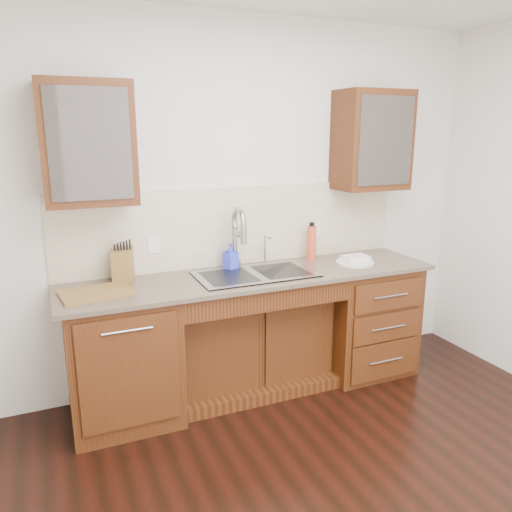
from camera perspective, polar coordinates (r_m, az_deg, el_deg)
name	(u,v)px	position (r m, az deg, el deg)	size (l,w,h in m)	color
wall_back	(235,206)	(3.79, -2.38, 5.78)	(4.00, 0.10, 2.70)	silver
base_cabinet_left	(122,357)	(3.50, -15.03, -11.12)	(0.70, 0.62, 0.88)	#593014
base_cabinet_center	(249,341)	(3.83, -0.77, -9.74)	(1.20, 0.44, 0.70)	#593014
base_cabinet_right	(362,316)	(4.15, 12.01, -6.77)	(0.70, 0.62, 0.88)	#593014
countertop	(255,276)	(3.55, -0.16, -2.33)	(2.70, 0.65, 0.03)	#84705B
backsplash	(238,226)	(3.76, -2.03, 3.47)	(2.70, 0.02, 0.59)	beige
sink	(255,286)	(3.56, -0.06, -3.47)	(0.84, 0.46, 0.19)	#9E9EA5
faucet	(234,242)	(3.66, -2.48, 1.66)	(0.04, 0.04, 0.40)	#999993
filter_tap	(265,249)	(3.78, 1.02, 0.84)	(0.02, 0.02, 0.24)	#999993
upper_cabinet_left	(87,144)	(3.30, -18.73, 12.06)	(0.55, 0.34, 0.75)	#593014
upper_cabinet_right	(372,141)	(4.06, 13.08, 12.73)	(0.55, 0.34, 0.75)	#593014
outlet_left	(153,245)	(3.59, -11.67, 1.26)	(0.08, 0.01, 0.12)	white
outlet_right	(314,230)	(4.04, 6.69, 2.91)	(0.08, 0.01, 0.12)	white
soap_bottle	(231,256)	(3.65, -2.92, -0.05)	(0.09, 0.09, 0.19)	blue
water_bottle	(311,243)	(3.91, 6.36, 1.46)	(0.07, 0.07, 0.27)	#D14728
plate	(355,262)	(3.90, 11.24, -0.73)	(0.29, 0.29, 0.02)	silver
dish_towel	(355,258)	(3.95, 11.29, -0.19)	(0.20, 0.14, 0.03)	#F3F5C8
knife_block	(123,265)	(3.48, -14.98, -0.98)	(0.12, 0.20, 0.23)	#A48251
cutting_board	(97,293)	(3.28, -17.77, -4.04)	(0.43, 0.30, 0.02)	brown
cup_left_a	(77,152)	(3.30, -19.79, 11.14)	(0.13, 0.13, 0.10)	white
cup_left_b	(98,152)	(3.31, -17.64, 11.24)	(0.10, 0.10, 0.10)	white
cup_right_a	(354,148)	(3.97, 11.19, 11.99)	(0.11, 0.11, 0.09)	silver
cup_right_b	(377,147)	(4.09, 13.66, 12.03)	(0.11, 0.11, 0.10)	white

